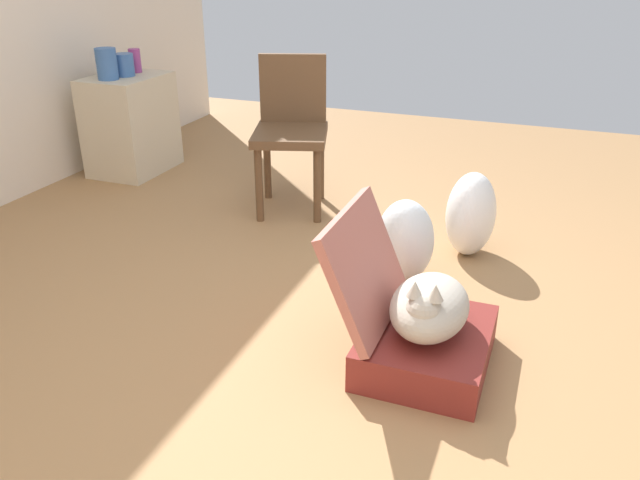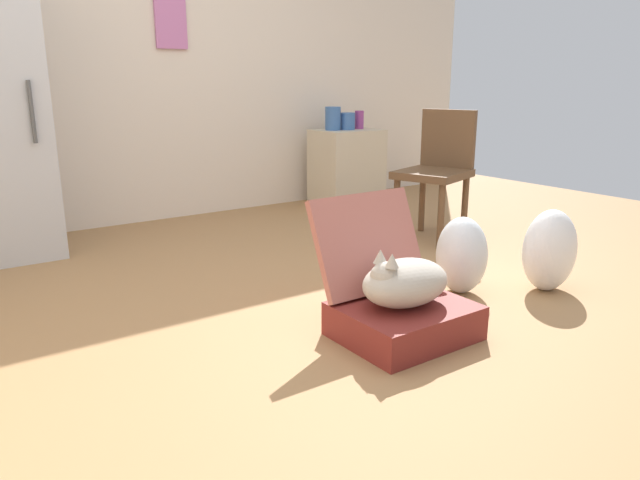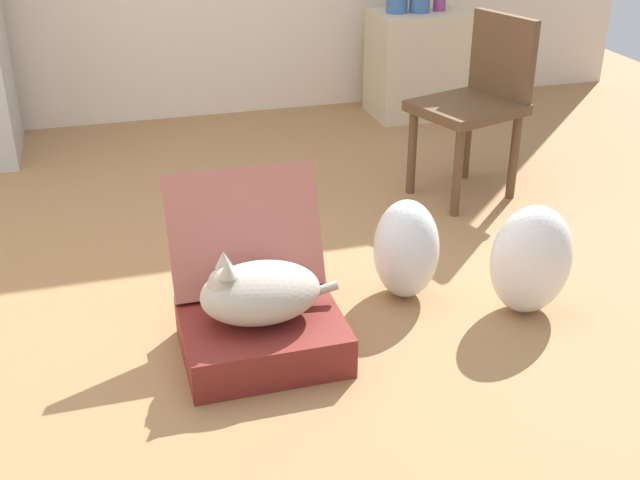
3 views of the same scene
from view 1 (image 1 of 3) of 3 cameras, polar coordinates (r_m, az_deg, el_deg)
ground_plane at (r=2.60m, az=-2.88°, el=-8.77°), size 7.68×7.68×0.00m
suitcase_base at (r=2.45m, az=9.45°, el=-9.36°), size 0.54×0.45×0.15m
suitcase_lid at (r=2.35m, az=4.06°, el=-2.41°), size 0.54×0.21×0.43m
cat at (r=2.35m, az=9.69°, el=-5.89°), size 0.49×0.28×0.25m
plastic_bag_white at (r=2.96m, az=7.57°, el=-0.09°), size 0.25×0.27×0.40m
plastic_bag_clear at (r=3.28m, az=13.29°, el=2.27°), size 0.31×0.25×0.43m
side_table at (r=4.62m, az=-16.51°, el=9.85°), size 0.56×0.43×0.65m
vase_tall at (r=4.44m, az=-18.48°, el=14.66°), size 0.13×0.13×0.20m
vase_short at (r=4.65m, az=-16.17°, el=15.11°), size 0.08×0.08×0.16m
vase_round at (r=4.53m, az=-17.05°, el=14.70°), size 0.13×0.13×0.14m
chair at (r=3.75m, az=-2.57°, el=10.05°), size 0.57×0.53×0.87m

